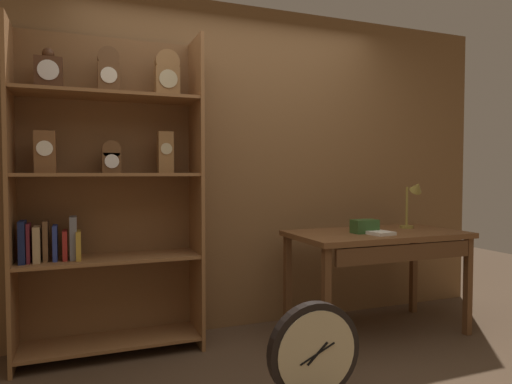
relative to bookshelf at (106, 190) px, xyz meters
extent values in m
cube|color=brown|center=(1.01, 0.22, 0.17)|extent=(4.80, 0.05, 2.60)
cube|color=brown|center=(-0.58, -0.04, -0.02)|extent=(0.02, 0.40, 2.22)
cube|color=brown|center=(0.63, -0.04, -0.02)|extent=(0.03, 0.40, 2.22)
cube|color=brown|center=(0.02, 0.15, -0.02)|extent=(1.23, 0.01, 2.22)
cube|color=brown|center=(0.02, -0.04, -1.04)|extent=(1.18, 0.38, 0.02)
cube|color=brown|center=(0.02, -0.04, -0.47)|extent=(1.18, 0.38, 0.02)
cube|color=brown|center=(0.02, -0.04, 0.11)|extent=(1.18, 0.38, 0.02)
cube|color=brown|center=(0.02, -0.04, 0.64)|extent=(1.18, 0.38, 0.02)
cube|color=#472816|center=(-0.35, -0.03, 0.76)|extent=(0.17, 0.08, 0.22)
sphere|color=#472816|center=(-0.35, -0.03, 0.89)|extent=(0.08, 0.08, 0.08)
cylinder|color=silver|center=(-0.35, -0.08, 0.78)|extent=(0.13, 0.01, 0.13)
cube|color=brown|center=(-0.37, -0.06, 0.25)|extent=(0.13, 0.10, 0.27)
cylinder|color=silver|center=(-0.37, -0.12, 0.28)|extent=(0.10, 0.01, 0.10)
cube|color=brown|center=(0.02, -0.03, 0.76)|extent=(0.14, 0.08, 0.21)
cylinder|color=brown|center=(0.02, -0.03, 0.90)|extent=(0.14, 0.08, 0.14)
cylinder|color=silver|center=(0.02, -0.07, 0.77)|extent=(0.11, 0.01, 0.11)
cube|color=brown|center=(0.04, -0.03, 0.19)|extent=(0.12, 0.10, 0.14)
cylinder|color=brown|center=(0.04, -0.03, 0.28)|extent=(0.12, 0.10, 0.12)
cylinder|color=white|center=(0.04, -0.08, 0.20)|extent=(0.09, 0.01, 0.09)
cube|color=olive|center=(0.42, -0.06, 0.76)|extent=(0.17, 0.08, 0.21)
cylinder|color=olive|center=(0.42, -0.06, 0.90)|extent=(0.17, 0.08, 0.17)
cylinder|color=#C6B78C|center=(0.42, -0.10, 0.77)|extent=(0.13, 0.01, 0.13)
cube|color=olive|center=(0.40, -0.05, 0.27)|extent=(0.11, 0.08, 0.29)
cylinder|color=#C6B78C|center=(0.40, -0.09, 0.29)|extent=(0.08, 0.01, 0.08)
cube|color=#19234C|center=(-0.52, -0.06, -0.32)|extent=(0.04, 0.16, 0.27)
cube|color=maroon|center=(-0.48, -0.05, -0.33)|extent=(0.02, 0.13, 0.25)
cube|color=tan|center=(-0.43, -0.05, -0.34)|extent=(0.04, 0.17, 0.23)
cube|color=brown|center=(-0.38, -0.03, -0.32)|extent=(0.03, 0.13, 0.26)
cube|color=navy|center=(-0.33, -0.04, -0.34)|extent=(0.03, 0.14, 0.23)
cube|color=maroon|center=(-0.27, -0.03, -0.36)|extent=(0.03, 0.14, 0.20)
cube|color=slate|center=(-0.21, -0.03, -0.31)|extent=(0.04, 0.15, 0.29)
cube|color=#B78C2D|center=(-0.18, -0.06, -0.36)|extent=(0.03, 0.16, 0.19)
cube|color=brown|center=(1.99, -0.34, -0.36)|extent=(1.35, 0.71, 0.04)
cube|color=brown|center=(1.37, -0.64, -0.76)|extent=(0.05, 0.05, 0.75)
cube|color=brown|center=(2.62, -0.64, -0.76)|extent=(0.05, 0.05, 0.75)
cube|color=brown|center=(1.37, -0.03, -0.76)|extent=(0.05, 0.05, 0.75)
cube|color=brown|center=(2.62, -0.03, -0.76)|extent=(0.05, 0.05, 0.75)
cube|color=#55351C|center=(1.99, -0.67, -0.45)|extent=(1.15, 0.03, 0.12)
cylinder|color=olive|center=(2.37, -0.23, -0.33)|extent=(0.11, 0.11, 0.02)
cylinder|color=olive|center=(2.37, -0.23, -0.16)|extent=(0.02, 0.02, 0.32)
cone|color=olive|center=(2.43, -0.28, 0.00)|extent=(0.12, 0.15, 0.13)
cube|color=#2D5123|center=(1.85, -0.37, -0.29)|extent=(0.20, 0.12, 0.10)
cube|color=silver|center=(1.91, -0.47, -0.33)|extent=(0.19, 0.24, 0.02)
cylinder|color=black|center=(0.98, -1.18, -0.83)|extent=(0.53, 0.06, 0.53)
cylinder|color=#C6B78C|center=(0.98, -1.21, -0.83)|extent=(0.45, 0.01, 0.45)
cube|color=black|center=(0.98, -1.22, -0.83)|extent=(0.13, 0.01, 0.12)
cube|color=black|center=(0.98, -1.22, -0.83)|extent=(0.21, 0.01, 0.10)
camera|label=1|loc=(-0.17, -3.28, 0.12)|focal=31.83mm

